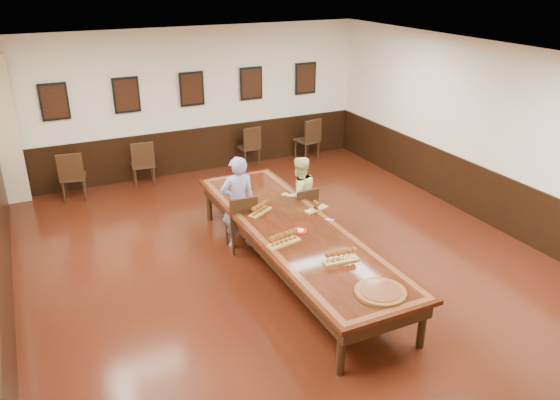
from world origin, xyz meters
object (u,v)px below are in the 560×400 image
spare_chair_d (307,139)px  person_man (238,203)px  chair_woman (302,210)px  spare_chair_b (142,163)px  spare_chair_c (248,146)px  carved_platter (380,292)px  chair_man (241,221)px  spare_chair_a (73,175)px  conference_table (294,235)px  person_woman (299,195)px

spare_chair_d → person_man: bearing=37.0°
chair_woman → spare_chair_b: size_ratio=0.89×
spare_chair_c → carved_platter: spare_chair_c is taller
chair_man → spare_chair_a: (-2.24, 3.42, 0.01)m
spare_chair_b → carved_platter: spare_chair_b is taller
spare_chair_d → conference_table: (-2.69, -4.60, 0.10)m
chair_woman → carved_platter: (-0.59, -3.14, 0.33)m
person_man → conference_table: 1.24m
chair_man → chair_woman: (1.17, 0.05, -0.05)m
spare_chair_a → carved_platter: spare_chair_a is taller
person_woman → spare_chair_c: bearing=-102.1°
spare_chair_b → spare_chair_c: spare_chair_b is taller
chair_woman → person_man: size_ratio=0.56×
conference_table → person_woman: bearing=59.5°
chair_man → spare_chair_d: bearing=-126.9°
chair_man → spare_chair_d: (3.16, 3.57, 0.02)m
person_man → person_woman: 1.16m
spare_chair_b → chair_woman: bearing=124.0°
conference_table → carved_platter: size_ratio=6.45×
spare_chair_a → spare_chair_c: bearing=-165.8°
chair_woman → person_woman: 0.27m
person_man → carved_platter: size_ratio=2.04×
spare_chair_b → conference_table: spare_chair_b is taller
person_man → person_woman: bearing=-173.2°
spare_chair_a → spare_chair_b: bearing=-164.7°
spare_chair_a → spare_chair_c: 3.97m
spare_chair_b → conference_table: bearing=110.2°
carved_platter → conference_table: bearing=93.1°
chair_man → carved_platter: size_ratio=1.28×
spare_chair_a → spare_chair_d: bearing=-169.4°
chair_woman → carved_platter: chair_woman is taller
chair_man → person_woman: 1.19m
chair_woman → carved_platter: 3.21m
chair_man → person_woman: (1.16, 0.15, 0.20)m
spare_chair_d → conference_table: 5.33m
conference_table → carved_platter: 2.06m
person_man → carved_platter: 3.24m
chair_woman → person_man: person_man is taller
chair_man → spare_chair_a: bearing=-52.2°
chair_man → spare_chair_c: chair_man is taller
chair_woman → carved_platter: size_ratio=1.15×
chair_woman → conference_table: 1.30m
spare_chair_c → person_man: size_ratio=0.61×
spare_chair_a → carved_platter: size_ratio=1.31×
chair_woman → spare_chair_c: spare_chair_c is taller
spare_chair_a → person_woman: 4.73m
conference_table → chair_man: bearing=114.3°
chair_man → spare_chair_a: 4.09m
spare_chair_d → spare_chair_c: bearing=-19.0°
spare_chair_a → spare_chair_c: size_ratio=1.06×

